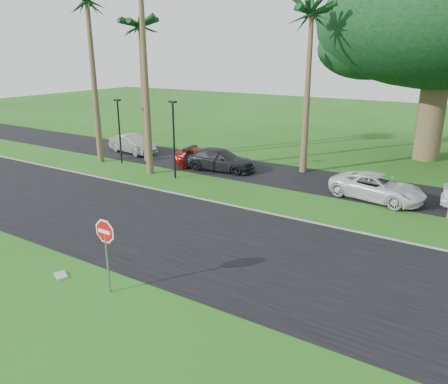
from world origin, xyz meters
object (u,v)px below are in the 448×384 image
car_silver (132,144)px  car_dark (220,160)px  car_minivan (377,188)px  car_red (204,158)px  stop_sign_near (106,241)px

car_silver → car_dark: (8.30, -0.68, 0.00)m
car_dark → car_silver: bearing=77.1°
car_minivan → car_red: bearing=98.1°
car_red → car_dark: (1.18, 0.10, 0.00)m
stop_sign_near → car_dark: size_ratio=0.56×
car_silver → car_red: (7.13, -0.78, -0.00)m
car_red → car_minivan: (11.26, -0.51, -0.01)m
stop_sign_near → car_dark: stop_sign_near is taller
car_silver → car_dark: bearing=-86.5°
car_dark → car_minivan: (10.09, -0.62, -0.02)m
car_silver → car_red: car_silver is taller
car_silver → car_dark: size_ratio=0.88×
car_red → car_minivan: bearing=-102.2°
car_red → car_minivan: size_ratio=0.83×
car_silver → car_minivan: bearing=-85.8°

